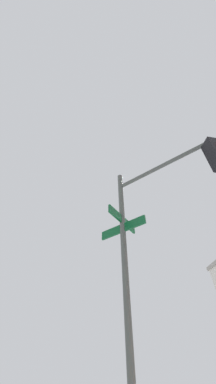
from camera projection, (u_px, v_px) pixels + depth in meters
traffic_signal_near at (168, 208)px, 4.22m from camera, size 2.24×2.14×5.40m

